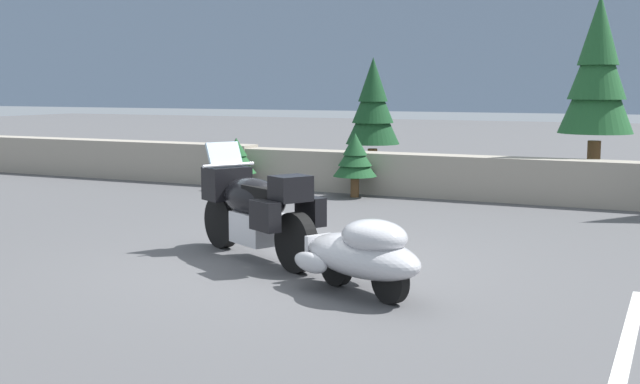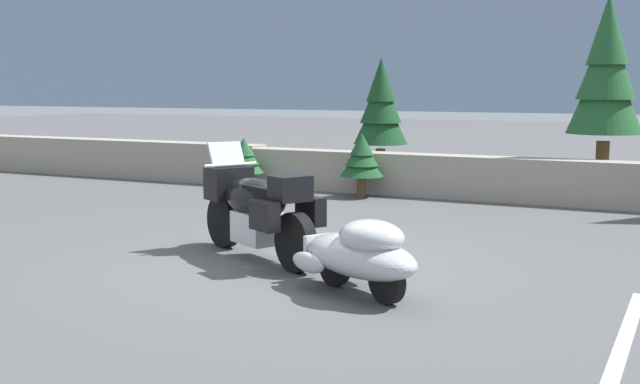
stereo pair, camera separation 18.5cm
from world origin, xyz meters
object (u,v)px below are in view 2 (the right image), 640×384
(car_shaped_trailer, at_px, (360,253))
(pine_tree_secondary, at_px, (606,72))
(touring_motorcycle, at_px, (257,206))
(pine_tree_far_right, at_px, (381,106))

(car_shaped_trailer, bearing_deg, pine_tree_secondary, 80.80)
(pine_tree_secondary, bearing_deg, car_shaped_trailer, -99.20)
(touring_motorcycle, xyz_separation_m, pine_tree_secondary, (3.01, 6.96, 1.65))
(touring_motorcycle, relative_size, car_shaped_trailer, 0.99)
(pine_tree_secondary, height_order, pine_tree_far_right, pine_tree_secondary)
(car_shaped_trailer, height_order, pine_tree_secondary, pine_tree_secondary)
(car_shaped_trailer, relative_size, pine_tree_secondary, 0.58)
(car_shaped_trailer, distance_m, pine_tree_secondary, 8.23)
(pine_tree_far_right, bearing_deg, touring_motorcycle, -79.48)
(pine_tree_secondary, xyz_separation_m, pine_tree_far_right, (-4.34, 0.18, -0.64))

